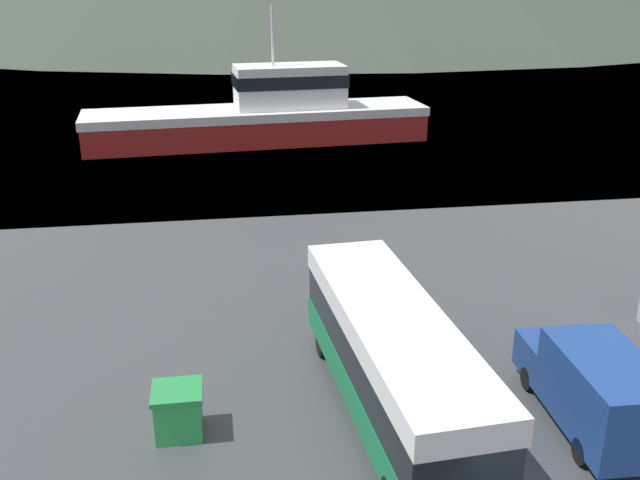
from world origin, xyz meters
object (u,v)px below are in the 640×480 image
(delivery_van, at_px, (595,387))
(storage_bin, at_px, (178,411))
(tour_bus, at_px, (392,358))
(fishing_boat, at_px, (264,114))

(delivery_van, relative_size, storage_bin, 4.11)
(tour_bus, relative_size, delivery_van, 1.89)
(fishing_boat, height_order, storage_bin, fishing_boat)
(tour_bus, xyz_separation_m, storage_bin, (-5.90, 0.01, -1.13))
(storage_bin, bearing_deg, delivery_van, -7.28)
(tour_bus, relative_size, fishing_boat, 0.43)
(fishing_boat, bearing_deg, storage_bin, 167.11)
(tour_bus, xyz_separation_m, fishing_boat, (-0.77, 34.87, 0.18))
(tour_bus, xyz_separation_m, delivery_van, (5.31, -1.42, -0.55))
(delivery_van, xyz_separation_m, storage_bin, (-11.22, 1.43, -0.58))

